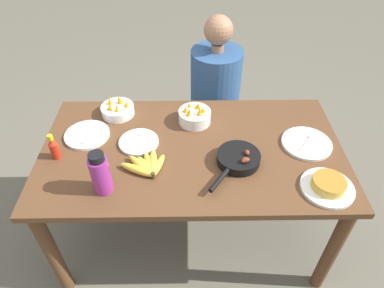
{
  "coord_description": "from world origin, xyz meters",
  "views": [
    {
      "loc": [
        -0.02,
        -1.31,
        1.97
      ],
      "look_at": [
        0.0,
        0.0,
        0.78
      ],
      "focal_mm": 32.0,
      "sensor_mm": 36.0,
      "label": 1
    }
  ],
  "objects_px": {
    "hot_sauce_bottle": "(54,148)",
    "person_figure": "(214,108)",
    "empty_plate_near_front": "(87,135)",
    "empty_plate_far_right": "(139,142)",
    "fruit_bowl_citrus": "(118,109)",
    "banana_bunch": "(147,166)",
    "fruit_bowl_mango": "(195,116)",
    "water_bottle": "(100,174)",
    "frittata_plate_center": "(328,186)",
    "empty_plate_far_left": "(307,143)",
    "skillet": "(238,159)"
  },
  "relations": [
    {
      "from": "frittata_plate_center",
      "to": "fruit_bowl_citrus",
      "type": "bearing_deg",
      "value": 150.73
    },
    {
      "from": "empty_plate_near_front",
      "to": "person_figure",
      "type": "xyz_separation_m",
      "value": [
        0.74,
        0.61,
        -0.28
      ]
    },
    {
      "from": "skillet",
      "to": "person_figure",
      "type": "relative_size",
      "value": 0.29
    },
    {
      "from": "frittata_plate_center",
      "to": "fruit_bowl_citrus",
      "type": "xyz_separation_m",
      "value": [
        -1.05,
        0.59,
        0.01
      ]
    },
    {
      "from": "empty_plate_near_front",
      "to": "empty_plate_far_left",
      "type": "relative_size",
      "value": 0.92
    },
    {
      "from": "fruit_bowl_citrus",
      "to": "person_figure",
      "type": "bearing_deg",
      "value": 34.74
    },
    {
      "from": "empty_plate_near_front",
      "to": "fruit_bowl_citrus",
      "type": "distance_m",
      "value": 0.24
    },
    {
      "from": "skillet",
      "to": "frittata_plate_center",
      "type": "bearing_deg",
      "value": 100.98
    },
    {
      "from": "empty_plate_near_front",
      "to": "empty_plate_far_right",
      "type": "bearing_deg",
      "value": -12.35
    },
    {
      "from": "empty_plate_far_left",
      "to": "fruit_bowl_mango",
      "type": "bearing_deg",
      "value": 161.04
    },
    {
      "from": "banana_bunch",
      "to": "fruit_bowl_citrus",
      "type": "relative_size",
      "value": 1.23
    },
    {
      "from": "empty_plate_near_front",
      "to": "fruit_bowl_mango",
      "type": "xyz_separation_m",
      "value": [
        0.59,
        0.12,
        0.03
      ]
    },
    {
      "from": "frittata_plate_center",
      "to": "skillet",
      "type": "bearing_deg",
      "value": 156.09
    },
    {
      "from": "skillet",
      "to": "water_bottle",
      "type": "height_order",
      "value": "water_bottle"
    },
    {
      "from": "empty_plate_far_left",
      "to": "fruit_bowl_citrus",
      "type": "height_order",
      "value": "fruit_bowl_citrus"
    },
    {
      "from": "fruit_bowl_mango",
      "to": "person_figure",
      "type": "height_order",
      "value": "person_figure"
    },
    {
      "from": "water_bottle",
      "to": "hot_sauce_bottle",
      "type": "xyz_separation_m",
      "value": [
        -0.28,
        0.22,
        -0.04
      ]
    },
    {
      "from": "banana_bunch",
      "to": "frittata_plate_center",
      "type": "height_order",
      "value": "frittata_plate_center"
    },
    {
      "from": "fruit_bowl_mango",
      "to": "empty_plate_near_front",
      "type": "bearing_deg",
      "value": -168.81
    },
    {
      "from": "banana_bunch",
      "to": "fruit_bowl_citrus",
      "type": "xyz_separation_m",
      "value": [
        -0.21,
        0.45,
        0.01
      ]
    },
    {
      "from": "frittata_plate_center",
      "to": "fruit_bowl_citrus",
      "type": "relative_size",
      "value": 1.3
    },
    {
      "from": "hot_sauce_bottle",
      "to": "person_figure",
      "type": "relative_size",
      "value": 0.12
    },
    {
      "from": "person_figure",
      "to": "empty_plate_near_front",
      "type": "bearing_deg",
      "value": -140.43
    },
    {
      "from": "fruit_bowl_mango",
      "to": "water_bottle",
      "type": "distance_m",
      "value": 0.66
    },
    {
      "from": "fruit_bowl_citrus",
      "to": "empty_plate_near_front",
      "type": "bearing_deg",
      "value": -125.61
    },
    {
      "from": "skillet",
      "to": "person_figure",
      "type": "xyz_separation_m",
      "value": [
        -0.05,
        0.83,
        -0.3
      ]
    },
    {
      "from": "empty_plate_near_front",
      "to": "person_figure",
      "type": "height_order",
      "value": "person_figure"
    },
    {
      "from": "skillet",
      "to": "fruit_bowl_citrus",
      "type": "bearing_deg",
      "value": -87.37
    },
    {
      "from": "fruit_bowl_citrus",
      "to": "person_figure",
      "type": "xyz_separation_m",
      "value": [
        0.6,
        0.42,
        -0.31
      ]
    },
    {
      "from": "skillet",
      "to": "empty_plate_far_left",
      "type": "distance_m",
      "value": 0.4
    },
    {
      "from": "frittata_plate_center",
      "to": "empty_plate_near_front",
      "type": "distance_m",
      "value": 1.25
    },
    {
      "from": "banana_bunch",
      "to": "empty_plate_far_right",
      "type": "height_order",
      "value": "banana_bunch"
    },
    {
      "from": "skillet",
      "to": "frittata_plate_center",
      "type": "relative_size",
      "value": 1.35
    },
    {
      "from": "skillet",
      "to": "empty_plate_far_left",
      "type": "bearing_deg",
      "value": 143.9
    },
    {
      "from": "frittata_plate_center",
      "to": "water_bottle",
      "type": "xyz_separation_m",
      "value": [
        -1.03,
        0.01,
        0.08
      ]
    },
    {
      "from": "frittata_plate_center",
      "to": "empty_plate_far_left",
      "type": "bearing_deg",
      "value": 92.74
    },
    {
      "from": "empty_plate_near_front",
      "to": "fruit_bowl_mango",
      "type": "height_order",
      "value": "fruit_bowl_mango"
    },
    {
      "from": "fruit_bowl_citrus",
      "to": "hot_sauce_bottle",
      "type": "bearing_deg",
      "value": -125.96
    },
    {
      "from": "skillet",
      "to": "water_bottle",
      "type": "distance_m",
      "value": 0.66
    },
    {
      "from": "banana_bunch",
      "to": "empty_plate_far_right",
      "type": "bearing_deg",
      "value": 107.73
    },
    {
      "from": "fruit_bowl_mango",
      "to": "skillet",
      "type": "bearing_deg",
      "value": -58.06
    },
    {
      "from": "banana_bunch",
      "to": "empty_plate_far_right",
      "type": "relative_size",
      "value": 1.11
    },
    {
      "from": "empty_plate_far_left",
      "to": "fruit_bowl_mango",
      "type": "relative_size",
      "value": 1.44
    },
    {
      "from": "banana_bunch",
      "to": "water_bottle",
      "type": "height_order",
      "value": "water_bottle"
    },
    {
      "from": "empty_plate_near_front",
      "to": "water_bottle",
      "type": "xyz_separation_m",
      "value": [
        0.16,
        -0.38,
        0.1
      ]
    },
    {
      "from": "skillet",
      "to": "banana_bunch",
      "type": "bearing_deg",
      "value": -50.82
    },
    {
      "from": "fruit_bowl_citrus",
      "to": "fruit_bowl_mango",
      "type": "bearing_deg",
      "value": -10.13
    },
    {
      "from": "person_figure",
      "to": "hot_sauce_bottle",
      "type": "bearing_deg",
      "value": -138.03
    },
    {
      "from": "hot_sauce_bottle",
      "to": "empty_plate_far_right",
      "type": "bearing_deg",
      "value": 13.65
    },
    {
      "from": "skillet",
      "to": "fruit_bowl_citrus",
      "type": "distance_m",
      "value": 0.77
    }
  ]
}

